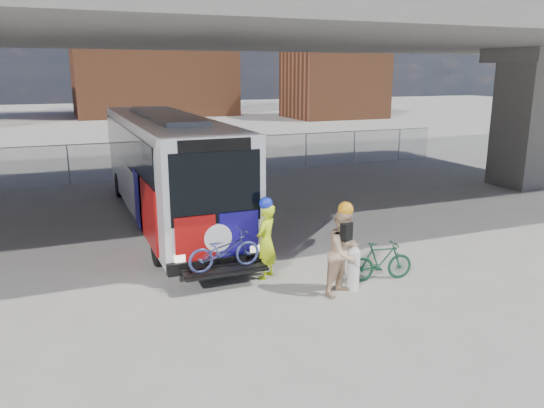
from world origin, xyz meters
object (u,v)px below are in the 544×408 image
bus (166,160)px  bollard (354,267)px  cyclist_hivis (266,239)px  cyclist_tan (344,251)px  bike_parked (381,261)px

bus → bollard: size_ratio=12.22×
bollard → cyclist_hivis: bearing=137.2°
bollard → cyclist_tan: cyclist_tan is taller
bus → bollard: bus is taller
bus → bike_parked: 8.58m
cyclist_tan → bike_parked: cyclist_tan is taller
bus → bollard: 8.44m
bike_parked → bus: bearing=35.3°
cyclist_tan → bike_parked: bearing=-9.5°
cyclist_hivis → bike_parked: bearing=112.1°
cyclist_hivis → bike_parked: 2.88m
bollard → cyclist_tan: bearing=-163.6°
cyclist_hivis → bike_parked: cyclist_hivis is taller
cyclist_hivis → cyclist_tan: bearing=87.0°
cyclist_hivis → cyclist_tan: size_ratio=0.95×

